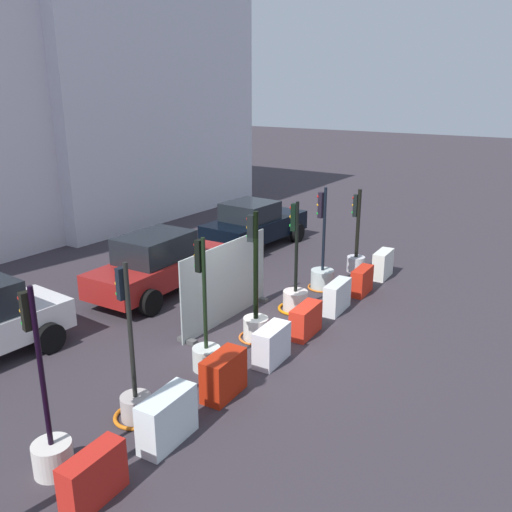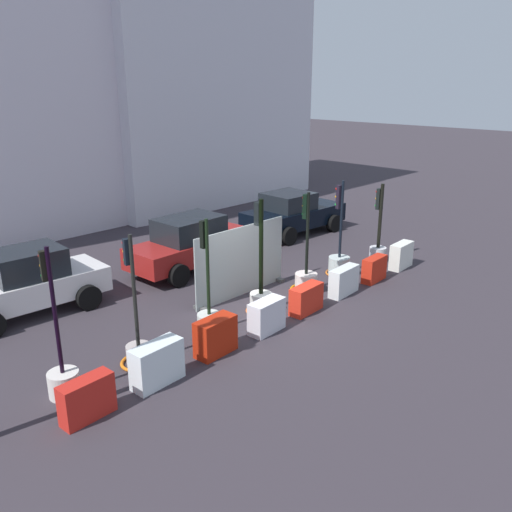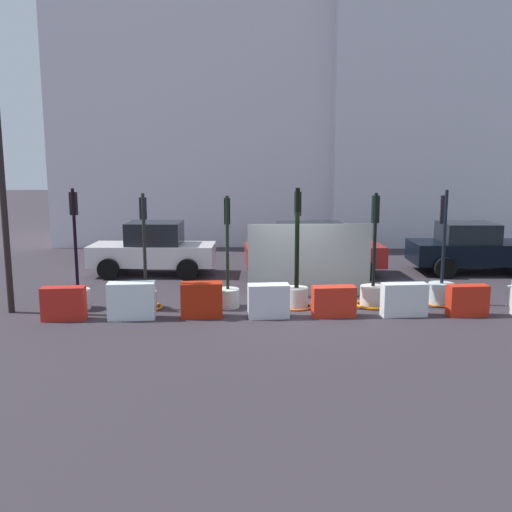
{
  "view_description": "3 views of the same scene",
  "coord_description": "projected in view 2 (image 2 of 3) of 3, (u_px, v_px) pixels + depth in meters",
  "views": [
    {
      "loc": [
        -9.86,
        -6.47,
        5.8
      ],
      "look_at": [
        0.89,
        0.63,
        1.73
      ],
      "focal_mm": 37.87,
      "sensor_mm": 36.0,
      "label": 1
    },
    {
      "loc": [
        -9.77,
        -9.11,
        6.01
      ],
      "look_at": [
        -0.33,
        -0.08,
        1.69
      ],
      "focal_mm": 37.49,
      "sensor_mm": 36.0,
      "label": 2
    },
    {
      "loc": [
        -1.59,
        -14.27,
        3.82
      ],
      "look_at": [
        -1.1,
        -0.05,
        1.39
      ],
      "focal_mm": 39.46,
      "sensor_mm": 36.0,
      "label": 3
    }
  ],
  "objects": [
    {
      "name": "building_corner_block",
      "position": [
        179.0,
        82.0,
        27.62
      ],
      "size": [
        12.22,
        8.51,
        11.7
      ],
      "color": "silver",
      "rests_on": "ground_plane"
    },
    {
      "name": "construction_barrier_4",
      "position": [
        306.0,
        299.0,
        14.42
      ],
      "size": [
        1.08,
        0.47,
        0.76
      ],
      "color": "red",
      "rests_on": "ground_plane"
    },
    {
      "name": "traffic_light_2",
      "position": [
        209.0,
        312.0,
        13.21
      ],
      "size": [
        0.6,
        0.6,
        2.92
      ],
      "color": "silver",
      "rests_on": "ground_plane"
    },
    {
      "name": "construction_barrier_0",
      "position": [
        87.0,
        399.0,
        9.85
      ],
      "size": [
        1.04,
        0.43,
        0.81
      ],
      "color": "red",
      "rests_on": "ground_plane"
    },
    {
      "name": "traffic_light_3",
      "position": [
        261.0,
        291.0,
        14.38
      ],
      "size": [
        0.84,
        0.84,
        3.13
      ],
      "color": "silver",
      "rests_on": "ground_plane"
    },
    {
      "name": "traffic_light_6",
      "position": [
        378.0,
        245.0,
        18.43
      ],
      "size": [
        0.58,
        0.58,
        2.72
      ],
      "color": "silver",
      "rests_on": "ground_plane"
    },
    {
      "name": "construction_barrier_1",
      "position": [
        157.0,
        364.0,
        10.98
      ],
      "size": [
        1.15,
        0.51,
        0.9
      ],
      "color": "white",
      "rests_on": "ground_plane"
    },
    {
      "name": "construction_barrier_2",
      "position": [
        216.0,
        336.0,
        12.2
      ],
      "size": [
        1.03,
        0.52,
        0.87
      ],
      "color": "#B4210C",
      "rests_on": "ground_plane"
    },
    {
      "name": "ground_plane",
      "position": [
        262.0,
        311.0,
        14.57
      ],
      "size": [
        120.0,
        120.0,
        0.0
      ],
      "primitive_type": "plane",
      "color": "#342E35"
    },
    {
      "name": "car_red_compact",
      "position": [
        192.0,
        243.0,
        17.6
      ],
      "size": [
        4.6,
        2.19,
        1.78
      ],
      "color": "maroon",
      "rests_on": "ground_plane"
    },
    {
      "name": "construction_barrier_6",
      "position": [
        374.0,
        269.0,
        16.66
      ],
      "size": [
        1.0,
        0.42,
        0.78
      ],
      "color": "red",
      "rests_on": "ground_plane"
    },
    {
      "name": "traffic_light_5",
      "position": [
        339.0,
        260.0,
        17.24
      ],
      "size": [
        0.86,
        0.86,
        3.06
      ],
      "color": "silver",
      "rests_on": "ground_plane"
    },
    {
      "name": "construction_barrier_3",
      "position": [
        267.0,
        316.0,
        13.28
      ],
      "size": [
        1.02,
        0.49,
        0.83
      ],
      "color": "silver",
      "rests_on": "ground_plane"
    },
    {
      "name": "construction_barrier_7",
      "position": [
        401.0,
        256.0,
        17.81
      ],
      "size": [
        1.03,
        0.44,
        0.86
      ],
      "color": "white",
      "rests_on": "ground_plane"
    },
    {
      "name": "traffic_light_4",
      "position": [
        306.0,
        277.0,
        15.87
      ],
      "size": [
        0.94,
        0.94,
        2.99
      ],
      "color": "silver",
      "rests_on": "ground_plane"
    },
    {
      "name": "construction_barrier_5",
      "position": [
        344.0,
        281.0,
        15.61
      ],
      "size": [
        1.13,
        0.43,
        0.82
      ],
      "color": "silver",
      "rests_on": "ground_plane"
    },
    {
      "name": "car_black_sedan",
      "position": [
        293.0,
        213.0,
        21.69
      ],
      "size": [
        4.5,
        2.42,
        1.73
      ],
      "color": "black",
      "rests_on": "ground_plane"
    },
    {
      "name": "traffic_light_1",
      "position": [
        138.0,
        345.0,
        11.75
      ],
      "size": [
        0.85,
        0.85,
        3.0
      ],
      "color": "#B3A7A2",
      "rests_on": "ground_plane"
    },
    {
      "name": "car_white_van",
      "position": [
        27.0,
        283.0,
        14.24
      ],
      "size": [
        4.2,
        2.18,
        1.78
      ],
      "color": "white",
      "rests_on": "ground_plane"
    },
    {
      "name": "traffic_light_0",
      "position": [
        62.0,
        371.0,
        10.53
      ],
      "size": [
        0.62,
        0.62,
        3.12
      ],
      "color": "silver",
      "rests_on": "ground_plane"
    },
    {
      "name": "site_fence_panel",
      "position": [
        241.0,
        263.0,
        15.4
      ],
      "size": [
        3.48,
        0.5,
        2.06
      ],
      "color": "#9BA6A3",
      "rests_on": "ground_plane"
    }
  ]
}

